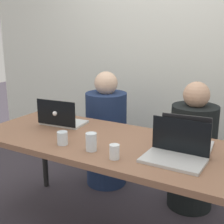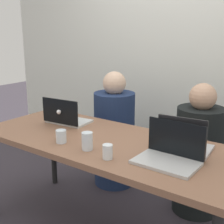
{
  "view_description": "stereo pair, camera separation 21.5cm",
  "coord_description": "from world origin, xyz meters",
  "px_view_note": "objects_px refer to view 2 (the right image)",
  "views": [
    {
      "loc": [
        1.03,
        -1.73,
        1.49
      ],
      "look_at": [
        0.0,
        0.08,
        0.93
      ],
      "focal_mm": 50.0,
      "sensor_mm": 36.0,
      "label": 1
    },
    {
      "loc": [
        1.21,
        -1.61,
        1.49
      ],
      "look_at": [
        0.0,
        0.08,
        0.93
      ],
      "focal_mm": 50.0,
      "sensor_mm": 36.0,
      "label": 2
    }
  ],
  "objects_px": {
    "laptop_front_right": "(169,154)",
    "water_glass_left": "(61,137)",
    "laptop_back_left": "(66,118)",
    "water_glass_right": "(108,153)",
    "person_on_left": "(114,135)",
    "person_on_right": "(198,157)",
    "water_glass_center": "(87,142)",
    "laptop_back_right": "(185,144)"
  },
  "relations": [
    {
      "from": "laptop_front_right",
      "to": "water_glass_center",
      "type": "height_order",
      "value": "laptop_front_right"
    },
    {
      "from": "person_on_left",
      "to": "laptop_back_right",
      "type": "relative_size",
      "value": 3.47
    },
    {
      "from": "person_on_left",
      "to": "water_glass_left",
      "type": "bearing_deg",
      "value": 90.87
    },
    {
      "from": "person_on_left",
      "to": "water_glass_left",
      "type": "distance_m",
      "value": 0.98
    },
    {
      "from": "water_glass_right",
      "to": "laptop_back_right",
      "type": "bearing_deg",
      "value": 47.73
    },
    {
      "from": "water_glass_right",
      "to": "person_on_left",
      "type": "bearing_deg",
      "value": 123.29
    },
    {
      "from": "person_on_right",
      "to": "laptop_back_left",
      "type": "bearing_deg",
      "value": 41.49
    },
    {
      "from": "person_on_right",
      "to": "water_glass_right",
      "type": "bearing_deg",
      "value": 86.16
    },
    {
      "from": "water_glass_center",
      "to": "laptop_back_left",
      "type": "bearing_deg",
      "value": 146.61
    },
    {
      "from": "laptop_back_left",
      "to": "water_glass_center",
      "type": "relative_size",
      "value": 3.14
    },
    {
      "from": "laptop_back_left",
      "to": "water_glass_right",
      "type": "xyz_separation_m",
      "value": [
        0.69,
        -0.37,
        -0.01
      ]
    },
    {
      "from": "laptop_back_right",
      "to": "water_glass_center",
      "type": "xyz_separation_m",
      "value": [
        -0.51,
        -0.32,
        -0.0
      ]
    },
    {
      "from": "person_on_right",
      "to": "person_on_left",
      "type": "bearing_deg",
      "value": 8.85
    },
    {
      "from": "person_on_left",
      "to": "laptop_back_right",
      "type": "bearing_deg",
      "value": 136.12
    },
    {
      "from": "person_on_left",
      "to": "laptop_back_right",
      "type": "height_order",
      "value": "person_on_left"
    },
    {
      "from": "person_on_left",
      "to": "water_glass_center",
      "type": "distance_m",
      "value": 1.05
    },
    {
      "from": "laptop_back_left",
      "to": "laptop_back_right",
      "type": "bearing_deg",
      "value": 173.95
    },
    {
      "from": "water_glass_center",
      "to": "water_glass_right",
      "type": "bearing_deg",
      "value": -11.85
    },
    {
      "from": "laptop_front_right",
      "to": "person_on_right",
      "type": "bearing_deg",
      "value": 98.06
    },
    {
      "from": "laptop_front_right",
      "to": "water_glass_center",
      "type": "xyz_separation_m",
      "value": [
        -0.5,
        -0.13,
        0.0
      ]
    },
    {
      "from": "water_glass_right",
      "to": "laptop_back_left",
      "type": "bearing_deg",
      "value": 151.8
    },
    {
      "from": "water_glass_right",
      "to": "water_glass_center",
      "type": "bearing_deg",
      "value": 168.15
    },
    {
      "from": "laptop_back_left",
      "to": "laptop_front_right",
      "type": "distance_m",
      "value": 1.02
    },
    {
      "from": "laptop_back_left",
      "to": "laptop_front_right",
      "type": "bearing_deg",
      "value": 163.17
    },
    {
      "from": "laptop_front_right",
      "to": "water_glass_left",
      "type": "height_order",
      "value": "laptop_front_right"
    },
    {
      "from": "laptop_back_left",
      "to": "water_glass_left",
      "type": "xyz_separation_m",
      "value": [
        0.28,
        -0.34,
        -0.01
      ]
    },
    {
      "from": "water_glass_left",
      "to": "water_glass_center",
      "type": "relative_size",
      "value": 0.77
    },
    {
      "from": "person_on_left",
      "to": "laptop_back_left",
      "type": "bearing_deg",
      "value": 71.28
    },
    {
      "from": "person_on_left",
      "to": "water_glass_left",
      "type": "height_order",
      "value": "person_on_left"
    },
    {
      "from": "laptop_front_right",
      "to": "water_glass_right",
      "type": "xyz_separation_m",
      "value": [
        -0.31,
        -0.17,
        -0.01
      ]
    },
    {
      "from": "person_on_right",
      "to": "water_glass_left",
      "type": "relative_size",
      "value": 12.37
    },
    {
      "from": "person_on_left",
      "to": "person_on_right",
      "type": "bearing_deg",
      "value": 167.89
    },
    {
      "from": "person_on_right",
      "to": "laptop_back_right",
      "type": "bearing_deg",
      "value": 109.78
    },
    {
      "from": "person_on_right",
      "to": "laptop_front_right",
      "type": "bearing_deg",
      "value": 106.29
    },
    {
      "from": "water_glass_center",
      "to": "water_glass_left",
      "type": "bearing_deg",
      "value": -178.31
    },
    {
      "from": "laptop_front_right",
      "to": "water_glass_left",
      "type": "relative_size",
      "value": 4.07
    },
    {
      "from": "person_on_left",
      "to": "water_glass_right",
      "type": "xyz_separation_m",
      "value": [
        0.62,
        -0.94,
        0.29
      ]
    },
    {
      "from": "water_glass_center",
      "to": "person_on_left",
      "type": "bearing_deg",
      "value": 115.52
    },
    {
      "from": "person_on_left",
      "to": "laptop_front_right",
      "type": "relative_size",
      "value": 3.1
    },
    {
      "from": "laptop_back_left",
      "to": "water_glass_center",
      "type": "distance_m",
      "value": 0.6
    },
    {
      "from": "laptop_front_right",
      "to": "water_glass_left",
      "type": "bearing_deg",
      "value": -168.84
    },
    {
      "from": "person_on_right",
      "to": "laptop_front_right",
      "type": "xyz_separation_m",
      "value": [
        0.1,
        -0.78,
        0.31
      ]
    }
  ]
}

